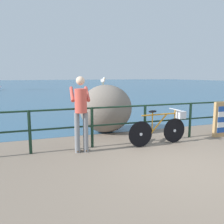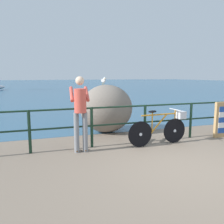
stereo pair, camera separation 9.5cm
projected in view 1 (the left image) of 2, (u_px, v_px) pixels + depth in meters
ground_plane at (60, 94)px, 23.37m from camera, size 120.00×120.00×0.10m
sea_surface at (42, 84)px, 49.51m from camera, size 120.00×90.00×0.01m
promenade_railing at (145, 119)px, 6.38m from camera, size 8.93×0.07×1.02m
bicycle at (163, 127)px, 6.20m from camera, size 1.70×0.48×0.92m
person_at_railing at (81, 111)px, 5.46m from camera, size 0.49×0.66×1.78m
breakwater_boulder_main at (106, 109)px, 7.49m from camera, size 1.67×1.44×1.51m
seagull at (103, 80)px, 7.35m from camera, size 0.14×0.34×0.23m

